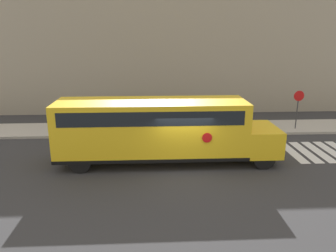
% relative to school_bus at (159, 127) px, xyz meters
% --- Properties ---
extents(ground_plane, '(60.00, 60.00, 0.00)m').
position_rel_school_bus_xyz_m(ground_plane, '(1.09, -1.03, -1.74)').
color(ground_plane, '#333335').
extents(sidewalk_strip, '(44.00, 3.00, 0.15)m').
position_rel_school_bus_xyz_m(sidewalk_strip, '(1.09, 5.47, -1.67)').
color(sidewalk_strip, '#B2ADA3').
rests_on(sidewalk_strip, ground).
extents(building_backdrop, '(32.00, 4.00, 8.63)m').
position_rel_school_bus_xyz_m(building_backdrop, '(1.09, 11.97, 2.57)').
color(building_backdrop, '#9E937F').
rests_on(building_backdrop, ground).
extents(school_bus, '(10.42, 2.57, 3.02)m').
position_rel_school_bus_xyz_m(school_bus, '(0.00, 0.00, 0.00)').
color(school_bus, yellow).
rests_on(school_bus, ground).
extents(stop_sign, '(0.65, 0.10, 2.59)m').
position_rel_school_bus_xyz_m(stop_sign, '(8.84, 4.80, -0.05)').
color(stop_sign, '#38383A').
rests_on(stop_sign, ground).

